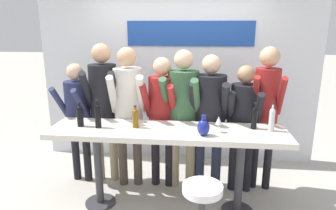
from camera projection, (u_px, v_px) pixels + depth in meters
name	position (u px, v px, depth m)	size (l,w,h in m)	color
ground_plane	(167.00, 207.00, 3.53)	(40.00, 40.00, 0.00)	#B2ADA3
back_wall	(177.00, 68.00, 4.56)	(4.21, 0.12, 2.88)	silver
tasting_table	(167.00, 141.00, 3.31)	(2.61, 0.62, 0.97)	silver
bar_stool	(202.00, 207.00, 2.79)	(0.39, 0.39, 0.66)	#333338
person_far_left	(77.00, 110.00, 3.90)	(0.43, 0.54, 1.61)	black
person_left	(103.00, 98.00, 3.86)	(0.47, 0.60, 1.86)	gray
person_center_left	(128.00, 102.00, 3.75)	(0.48, 0.60, 1.82)	#473D33
person_center	(162.00, 109.00, 3.76)	(0.44, 0.55, 1.70)	black
person_center_right	(183.00, 105.00, 3.71)	(0.50, 0.61, 1.80)	gray
person_right	(210.00, 109.00, 3.68)	(0.49, 0.59, 1.74)	#23283D
person_far_right	(243.00, 116.00, 3.64)	(0.43, 0.53, 1.62)	black
person_rightmost	(266.00, 102.00, 3.66)	(0.41, 0.56, 1.83)	black
wine_bottle_0	(98.00, 115.00, 3.29)	(0.07, 0.07, 0.32)	black
wine_bottle_1	(272.00, 118.00, 3.19)	(0.06, 0.06, 0.31)	#B7BCC1
wine_bottle_2	(254.00, 117.00, 3.26)	(0.06, 0.06, 0.30)	black
wine_bottle_3	(135.00, 117.00, 3.30)	(0.07, 0.07, 0.25)	brown
wine_bottle_4	(80.00, 115.00, 3.34)	(0.07, 0.07, 0.28)	black
wine_glass_0	(219.00, 121.00, 3.15)	(0.07, 0.07, 0.18)	silver
decorative_vase	(203.00, 127.00, 3.07)	(0.13, 0.13, 0.22)	navy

